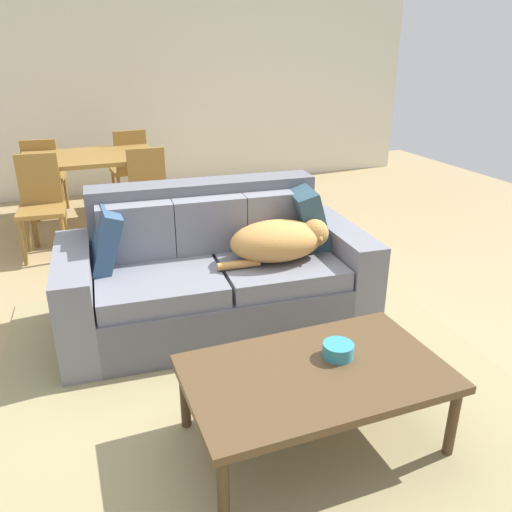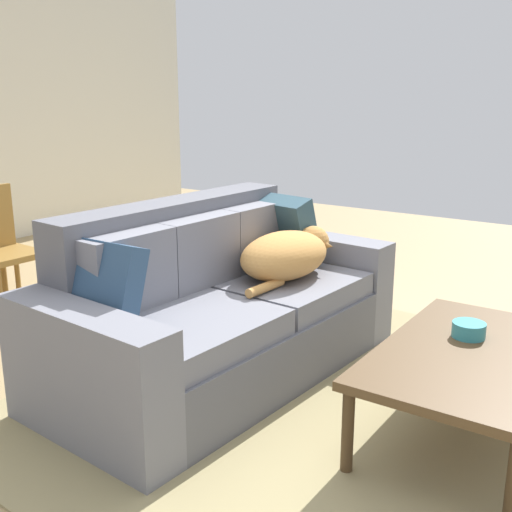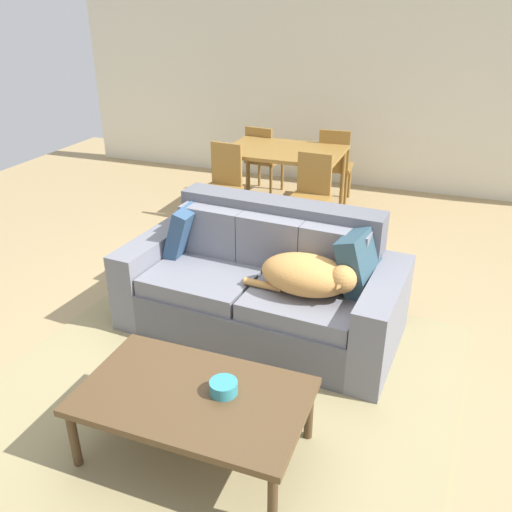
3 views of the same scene
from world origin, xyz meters
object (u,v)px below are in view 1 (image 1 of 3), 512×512
(throw_pillow_by_left_arm, at_px, (105,239))
(dining_table, at_px, (91,162))
(bowl_on_coffee_table, at_px, (338,350))
(dining_chair_near_left, at_px, (41,201))
(throw_pillow_by_right_arm, at_px, (307,217))
(couch, at_px, (215,274))
(coffee_table, at_px, (316,377))
(dining_chair_far_right, at_px, (130,166))
(dog_on_left_cushion, at_px, (280,240))
(dining_chair_near_right, at_px, (149,191))
(dining_chair_far_left, at_px, (44,174))

(throw_pillow_by_left_arm, distance_m, dining_table, 2.25)
(bowl_on_coffee_table, distance_m, dining_chair_near_left, 3.30)
(throw_pillow_by_left_arm, distance_m, throw_pillow_by_right_arm, 1.40)
(couch, distance_m, dining_chair_near_left, 2.06)
(throw_pillow_by_left_arm, height_order, coffee_table, throw_pillow_by_left_arm)
(throw_pillow_by_left_arm, xyz_separation_m, dining_chair_near_left, (-0.41, 1.63, -0.15))
(throw_pillow_by_right_arm, xyz_separation_m, dining_table, (-1.30, 2.34, 0.03))
(couch, distance_m, bowl_on_coffee_table, 1.31)
(dining_table, xyz_separation_m, dining_chair_far_right, (0.46, 0.55, -0.19))
(dog_on_left_cushion, distance_m, dining_chair_near_right, 2.03)
(dining_chair_near_right, bearing_deg, couch, -83.02)
(throw_pillow_by_left_arm, xyz_separation_m, bowl_on_coffee_table, (0.93, -1.39, -0.21))
(throw_pillow_by_right_arm, distance_m, dining_chair_far_left, 3.42)
(dog_on_left_cushion, relative_size, dining_chair_far_right, 0.85)
(throw_pillow_by_right_arm, distance_m, dining_chair_near_left, 2.50)
(dining_table, distance_m, dining_chair_far_left, 0.78)
(bowl_on_coffee_table, bearing_deg, coffee_table, -157.27)
(dining_table, bearing_deg, dining_chair_far_right, 49.86)
(coffee_table, height_order, dining_chair_far_right, dining_chair_far_right)
(throw_pillow_by_left_arm, bearing_deg, dining_chair_far_left, 97.65)
(couch, bearing_deg, dining_chair_near_right, 98.00)
(bowl_on_coffee_table, xyz_separation_m, dining_chair_far_left, (-1.31, 4.21, 0.04))
(throw_pillow_by_left_arm, relative_size, dining_chair_near_right, 0.45)
(dining_chair_near_left, relative_size, dining_chair_near_right, 1.03)
(couch, relative_size, dining_chair_near_left, 2.30)
(couch, height_order, coffee_table, couch)
(dog_on_left_cushion, bearing_deg, dining_chair_near_right, 108.74)
(coffee_table, xyz_separation_m, bowl_on_coffee_table, (0.15, 0.06, 0.07))
(throw_pillow_by_left_arm, bearing_deg, couch, -8.78)
(bowl_on_coffee_table, relative_size, dining_table, 0.12)
(coffee_table, height_order, dining_chair_near_left, dining_chair_near_left)
(dog_on_left_cushion, distance_m, throw_pillow_by_right_arm, 0.38)
(throw_pillow_by_right_arm, relative_size, bowl_on_coffee_table, 2.78)
(throw_pillow_by_right_arm, distance_m, dining_chair_far_right, 3.02)
(couch, xyz_separation_m, dining_chair_far_left, (-1.07, 2.93, 0.14))
(dining_table, height_order, dining_chair_far_right, dining_chair_far_right)
(dining_chair_far_left, bearing_deg, throw_pillow_by_right_arm, 128.19)
(throw_pillow_by_right_arm, relative_size, dining_chair_near_left, 0.46)
(couch, height_order, dining_chair_near_right, couch)
(dining_chair_far_left, bearing_deg, couch, 117.03)
(dining_chair_far_left, bearing_deg, dining_chair_near_right, 135.74)
(coffee_table, distance_m, dining_chair_far_left, 4.43)
(dog_on_left_cushion, height_order, throw_pillow_by_right_arm, throw_pillow_by_right_arm)
(dining_chair_near_right, bearing_deg, dog_on_left_cushion, -72.28)
(couch, distance_m, coffee_table, 1.35)
(bowl_on_coffee_table, height_order, dining_chair_far_left, dining_chair_far_left)
(couch, height_order, dining_chair_near_left, couch)
(coffee_table, relative_size, dining_chair_far_right, 1.32)
(bowl_on_coffee_table, bearing_deg, throw_pillow_by_left_arm, 123.80)
(couch, xyz_separation_m, bowl_on_coffee_table, (0.24, -1.28, 0.10))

